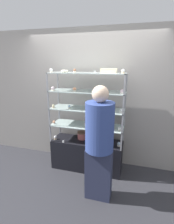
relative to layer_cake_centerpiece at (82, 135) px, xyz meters
The scene contains 34 objects.
ground_plane 0.65m from the layer_cake_centerpiece, 32.09° to the right, with size 20.00×20.00×0.00m, color #2D2D33.
back_wall 0.73m from the layer_cake_centerpiece, 67.86° to the left, with size 8.00×0.05×2.60m.
display_base 0.38m from the layer_cake_centerpiece, 32.09° to the right, with size 1.32×0.43×0.57m.
display_riser_lower 0.26m from the layer_cake_centerpiece, 32.09° to the right, with size 1.32×0.43×0.31m.
display_riser_middle 0.55m from the layer_cake_centerpiece, 32.09° to the right, with size 1.32×0.43×0.31m.
display_riser_upper 0.86m from the layer_cake_centerpiece, 32.09° to the right, with size 1.32×0.43×0.31m.
display_riser_top 1.17m from the layer_cake_centerpiece, 32.09° to the right, with size 1.32×0.43×0.31m.
layer_cake_centerpiece is the anchor object (origin of this frame).
sheet_cake_frosted 1.31m from the layer_cake_centerpiece, ahead, with size 0.27×0.17×0.07m.
cupcake_0 0.51m from the layer_cake_centerpiece, 159.39° to the right, with size 0.06×0.06×0.08m.
cupcake_1 0.35m from the layer_cake_centerpiece, 22.50° to the right, with size 0.06×0.06×0.08m.
cupcake_2 0.72m from the layer_cake_centerpiece, ahead, with size 0.06×0.06×0.08m.
price_tag_0 0.39m from the layer_cake_centerpiece, 136.12° to the right, with size 0.04×0.00×0.04m.
cupcake_3 0.59m from the layer_cake_centerpiece, 160.33° to the right, with size 0.05×0.05×0.06m.
cupcake_4 0.31m from the layer_cake_centerpiece, 46.68° to the right, with size 0.05×0.05×0.06m.
cupcake_5 0.78m from the layer_cake_centerpiece, 13.27° to the right, with size 0.05×0.05×0.06m.
price_tag_1 0.42m from the layer_cake_centerpiece, 56.00° to the right, with size 0.04×0.00×0.04m.
cupcake_6 0.78m from the layer_cake_centerpiece, 159.88° to the right, with size 0.05×0.05×0.06m.
cupcake_7 0.63m from the layer_cake_centerpiece, 141.90° to the right, with size 0.05×0.05×0.06m.
cupcake_8 0.62m from the layer_cake_centerpiece, 48.90° to the right, with size 0.05×0.05×0.06m.
cupcake_9 0.74m from the layer_cake_centerpiece, 25.01° to the right, with size 0.05×0.05×0.06m.
cupcake_10 0.94m from the layer_cake_centerpiece, 12.98° to the right, with size 0.05×0.05×0.06m.
price_tag_2 0.79m from the layer_cake_centerpiece, 29.80° to the right, with size 0.04×0.00×0.04m.
cupcake_11 1.04m from the layer_cake_centerpiece, 157.69° to the right, with size 0.06×0.06×0.07m.
cupcake_12 0.92m from the layer_cake_centerpiece, 114.89° to the right, with size 0.06×0.06×0.07m.
cupcake_13 0.96m from the layer_cake_centerpiece, 26.95° to the right, with size 0.06×0.06×0.07m.
cupcake_14 1.17m from the layer_cake_centerpiece, 14.48° to the right, with size 0.06×0.06×0.07m.
price_tag_3 0.99m from the layer_cake_centerpiece, 38.60° to the right, with size 0.04×0.00×0.04m.
cupcake_15 1.32m from the layer_cake_centerpiece, 158.40° to the right, with size 0.05×0.05×0.07m.
cupcake_16 1.23m from the layer_cake_centerpiece, 115.27° to the right, with size 0.05×0.05×0.07m.
cupcake_17 1.42m from the layer_cake_centerpiece, ahead, with size 0.05×0.05×0.07m.
price_tag_4 1.27m from the layer_cake_centerpiece, 41.97° to the right, with size 0.04×0.00×0.04m.
donut_glazed 1.24m from the layer_cake_centerpiece, 166.81° to the right, with size 0.13×0.13×0.04m.
customer_figure 0.95m from the layer_cake_centerpiece, 56.74° to the right, with size 0.40×0.40×1.70m.
Camera 1 is at (0.84, -2.88, 1.99)m, focal length 28.00 mm.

